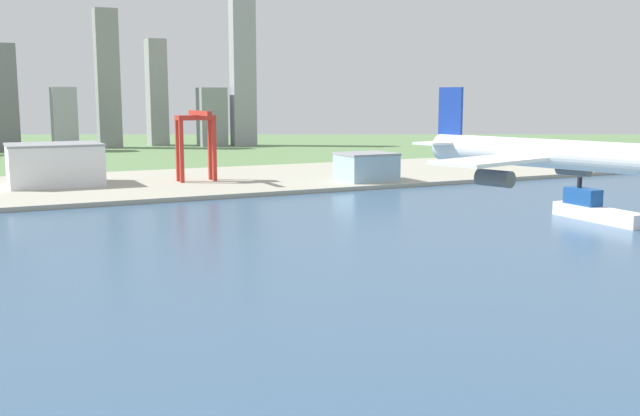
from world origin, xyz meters
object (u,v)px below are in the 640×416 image
(port_crane_red, at_px, (196,132))
(warehouse_annex, at_px, (366,167))
(warehouse_main, at_px, (55,164))
(ferry_boat, at_px, (594,209))
(airplane_landing, at_px, (545,154))

(port_crane_red, height_order, warehouse_annex, port_crane_red)
(warehouse_main, bearing_deg, ferry_boat, -47.43)
(ferry_boat, relative_size, port_crane_red, 1.09)
(warehouse_annex, bearing_deg, airplane_landing, -114.92)
(warehouse_main, bearing_deg, warehouse_annex, -18.54)
(port_crane_red, bearing_deg, ferry_boat, -59.16)
(ferry_boat, height_order, port_crane_red, port_crane_red)
(ferry_boat, distance_m, warehouse_main, 281.41)
(warehouse_main, distance_m, warehouse_annex, 175.56)
(port_crane_red, bearing_deg, warehouse_main, 167.91)
(airplane_landing, distance_m, ferry_boat, 220.45)
(airplane_landing, bearing_deg, warehouse_main, 94.67)
(ferry_boat, relative_size, warehouse_annex, 1.43)
(warehouse_main, bearing_deg, port_crane_red, -12.09)
(warehouse_annex, bearing_deg, port_crane_red, 156.34)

